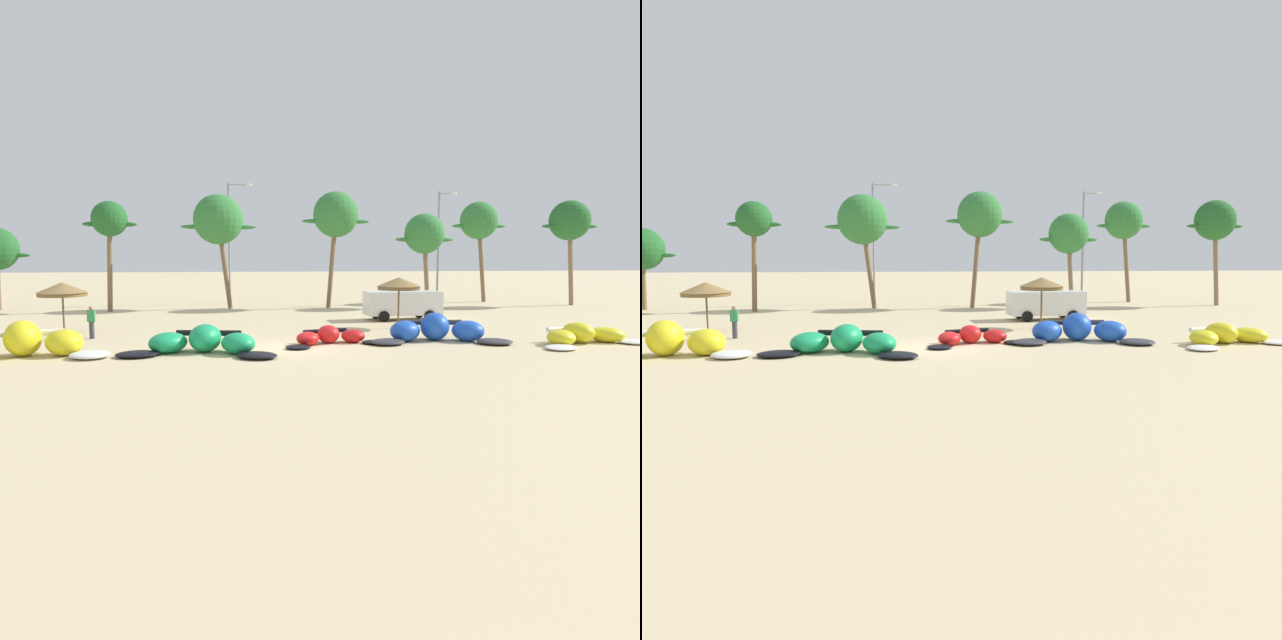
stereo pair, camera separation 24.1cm
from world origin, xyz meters
TOP-DOWN VIEW (x-y plane):
  - ground_plane at (0.00, 0.00)m, footprint 260.00×260.00m
  - kite_far_left at (-10.80, -0.91)m, footprint 6.96×3.96m
  - kite_left at (-3.69, -0.83)m, footprint 6.83×3.83m
  - kite_left_of_center at (2.01, 0.93)m, footprint 5.04×3.00m
  - kite_center at (7.16, 1.04)m, footprint 6.92×3.55m
  - kite_right_of_center at (13.71, -0.62)m, footprint 6.26×3.65m
  - beach_umbrella_near_van at (-11.65, 7.11)m, footprint 2.64×2.64m
  - beach_umbrella_middle at (6.71, 6.04)m, footprint 2.52×2.52m
  - parked_van at (8.01, 10.11)m, footprint 4.86×2.29m
  - person_near_kites at (-9.44, 4.16)m, footprint 0.36×0.24m
  - palm_left at (-11.58, 18.22)m, footprint 3.86×2.57m
  - palm_left_of_gap at (-3.83, 19.59)m, footprint 5.77×3.85m
  - palm_center_left at (5.27, 19.16)m, footprint 5.36×3.57m
  - palm_center_right at (12.33, 18.55)m, footprint 4.77×3.18m
  - palm_right_of_gap at (18.84, 23.06)m, footprint 4.99×3.33m
  - palm_right at (24.82, 18.71)m, footprint 4.91×3.27m
  - lamppost_west at (-2.98, 24.13)m, footprint 2.11×0.24m
  - lamppost_west_center at (15.02, 22.45)m, footprint 1.69×0.24m

SIDE VIEW (x-z plane):
  - ground_plane at x=0.00m, z-range 0.00..0.00m
  - kite_left_of_center at x=2.01m, z-range -0.10..0.75m
  - kite_right_of_center at x=13.71m, z-range -0.11..0.85m
  - kite_left at x=-3.69m, z-range -0.14..1.04m
  - kite_center at x=7.16m, z-range -0.16..1.18m
  - kite_far_left at x=-10.80m, z-range -0.17..1.30m
  - person_near_kites at x=-9.44m, z-range 0.01..1.63m
  - parked_van at x=8.01m, z-range 0.17..2.01m
  - beach_umbrella_near_van at x=-11.65m, z-range 0.96..3.63m
  - beach_umbrella_middle at x=6.71m, z-range 1.09..3.98m
  - lamppost_west_center at x=15.02m, z-range 0.53..10.17m
  - lamppost_west at x=-2.98m, z-range 0.59..10.87m
  - palm_center_right at x=12.33m, z-range 2.06..9.53m
  - palm_left at x=-11.58m, z-range 2.57..10.65m
  - palm_left_of_gap at x=-3.83m, z-range 2.43..11.26m
  - palm_right at x=24.82m, z-range 2.60..11.27m
  - palm_right_of_gap at x=18.84m, z-range 2.70..11.62m
  - palm_center_left at x=5.27m, z-range 2.69..11.83m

